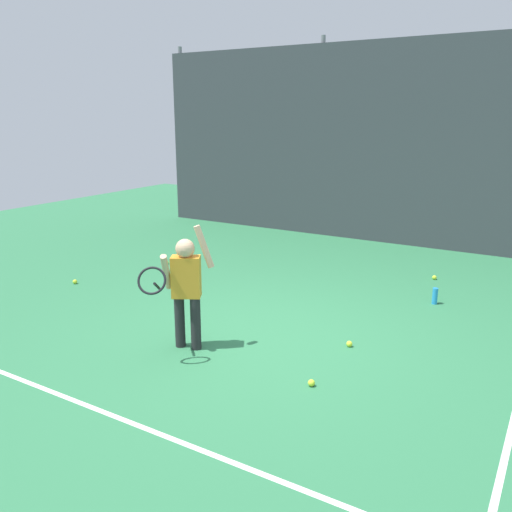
{
  "coord_description": "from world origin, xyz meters",
  "views": [
    {
      "loc": [
        2.76,
        -4.84,
        2.45
      ],
      "look_at": [
        -0.29,
        0.26,
        0.85
      ],
      "focal_mm": 37.19,
      "sensor_mm": 36.0,
      "label": 1
    }
  ],
  "objects_px": {
    "water_bottle": "(435,296)",
    "tennis_ball_2": "(349,344)",
    "tennis_player": "(185,284)",
    "tennis_ball_3": "(75,282)",
    "tennis_ball_4": "(434,277)",
    "tennis_ball_1": "(167,262)",
    "tennis_ball_5": "(311,383)"
  },
  "relations": [
    {
      "from": "water_bottle",
      "to": "tennis_ball_2",
      "type": "relative_size",
      "value": 3.33
    },
    {
      "from": "tennis_player",
      "to": "tennis_ball_3",
      "type": "height_order",
      "value": "tennis_player"
    },
    {
      "from": "water_bottle",
      "to": "tennis_ball_4",
      "type": "relative_size",
      "value": 3.33
    },
    {
      "from": "tennis_player",
      "to": "tennis_ball_2",
      "type": "bearing_deg",
      "value": 2.34
    },
    {
      "from": "water_bottle",
      "to": "tennis_ball_3",
      "type": "relative_size",
      "value": 3.33
    },
    {
      "from": "tennis_ball_1",
      "to": "tennis_ball_5",
      "type": "bearing_deg",
      "value": -33.07
    },
    {
      "from": "tennis_player",
      "to": "tennis_ball_5",
      "type": "height_order",
      "value": "tennis_player"
    },
    {
      "from": "tennis_ball_2",
      "to": "tennis_ball_3",
      "type": "height_order",
      "value": "same"
    },
    {
      "from": "water_bottle",
      "to": "tennis_ball_4",
      "type": "xyz_separation_m",
      "value": [
        -0.25,
        1.1,
        -0.08
      ]
    },
    {
      "from": "tennis_player",
      "to": "tennis_ball_1",
      "type": "distance_m",
      "value": 3.47
    },
    {
      "from": "tennis_ball_3",
      "to": "water_bottle",
      "type": "bearing_deg",
      "value": 21.27
    },
    {
      "from": "tennis_ball_3",
      "to": "tennis_ball_5",
      "type": "relative_size",
      "value": 1.0
    },
    {
      "from": "tennis_player",
      "to": "tennis_ball_5",
      "type": "relative_size",
      "value": 20.46
    },
    {
      "from": "tennis_ball_2",
      "to": "tennis_ball_4",
      "type": "xyz_separation_m",
      "value": [
        0.22,
        2.96,
        0.0
      ]
    },
    {
      "from": "water_bottle",
      "to": "tennis_ball_3",
      "type": "xyz_separation_m",
      "value": [
        -4.8,
        -1.87,
        -0.08
      ]
    },
    {
      "from": "tennis_ball_3",
      "to": "tennis_ball_4",
      "type": "height_order",
      "value": "same"
    },
    {
      "from": "water_bottle",
      "to": "tennis_ball_5",
      "type": "distance_m",
      "value": 2.89
    },
    {
      "from": "tennis_ball_1",
      "to": "tennis_ball_5",
      "type": "xyz_separation_m",
      "value": [
        3.87,
        -2.52,
        0.0
      ]
    },
    {
      "from": "tennis_ball_1",
      "to": "tennis_ball_5",
      "type": "distance_m",
      "value": 4.62
    },
    {
      "from": "tennis_ball_1",
      "to": "tennis_ball_3",
      "type": "bearing_deg",
      "value": -106.99
    },
    {
      "from": "tennis_ball_1",
      "to": "tennis_ball_5",
      "type": "height_order",
      "value": "same"
    },
    {
      "from": "tennis_ball_5",
      "to": "tennis_ball_4",
      "type": "bearing_deg",
      "value": 86.96
    },
    {
      "from": "tennis_player",
      "to": "tennis_ball_4",
      "type": "bearing_deg",
      "value": 36.59
    },
    {
      "from": "water_bottle",
      "to": "tennis_ball_2",
      "type": "bearing_deg",
      "value": -104.41
    },
    {
      "from": "tennis_ball_1",
      "to": "tennis_ball_3",
      "type": "xyz_separation_m",
      "value": [
        -0.47,
        -1.53,
        0.0
      ]
    },
    {
      "from": "tennis_ball_3",
      "to": "tennis_ball_5",
      "type": "height_order",
      "value": "same"
    },
    {
      "from": "water_bottle",
      "to": "tennis_ball_3",
      "type": "bearing_deg",
      "value": -158.73
    },
    {
      "from": "tennis_player",
      "to": "water_bottle",
      "type": "distance_m",
      "value": 3.47
    },
    {
      "from": "tennis_ball_3",
      "to": "tennis_ball_4",
      "type": "bearing_deg",
      "value": 33.14
    },
    {
      "from": "tennis_ball_1",
      "to": "tennis_ball_2",
      "type": "height_order",
      "value": "same"
    },
    {
      "from": "tennis_ball_5",
      "to": "water_bottle",
      "type": "bearing_deg",
      "value": 80.81
    },
    {
      "from": "water_bottle",
      "to": "tennis_ball_3",
      "type": "distance_m",
      "value": 5.15
    }
  ]
}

